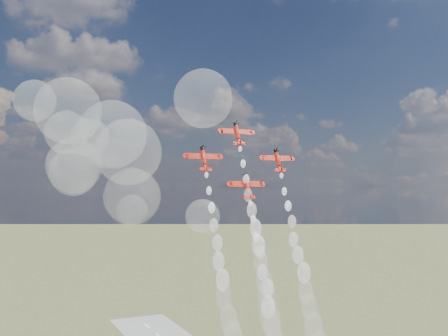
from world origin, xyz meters
The scene contains 8 objects.
plane_lead centered at (-6.93, 8.19, 88.86)m, with size 10.86×4.98×7.39m.
plane_left centered at (-19.43, 4.92, 80.74)m, with size 10.86×4.98×7.39m.
plane_right centered at (5.57, 4.92, 80.74)m, with size 10.86×4.98×7.39m.
plane_slot centered at (-6.93, 1.65, 72.62)m, with size 10.86×4.98×7.39m.
smoke_trail_lead centered at (-7.09, -8.48, 46.95)m, with size 5.36×21.65×49.91m.
smoke_trail_left centered at (-19.33, -11.88, 38.91)m, with size 5.41×21.62×49.66m.
smoke_trail_right centered at (5.64, -12.02, 38.90)m, with size 5.66×21.85×50.31m.
drifted_smoke_cloud centered at (-40.82, 23.47, 85.39)m, with size 66.45×35.66×52.83m.
Camera 1 is at (-77.41, -136.27, 72.51)m, focal length 42.00 mm.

